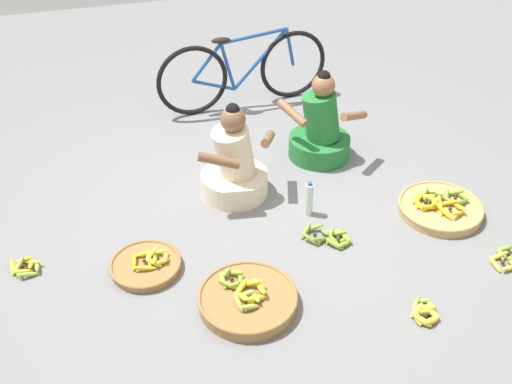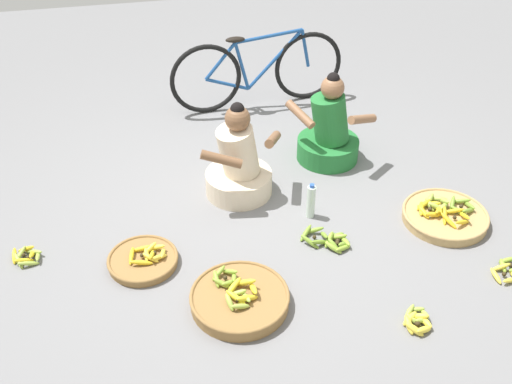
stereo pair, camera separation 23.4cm
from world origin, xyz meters
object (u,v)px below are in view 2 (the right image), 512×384
object	(u,v)px
bicycle_leaning	(258,71)
loose_bananas_back_left	(26,256)
vendor_woman_behind	(329,133)
loose_bananas_near_vendor	(508,270)
water_bottle	(311,201)
loose_bananas_back_center	(417,321)
banana_basket_front_left	(445,215)
loose_bananas_mid_right	(330,240)
banana_basket_back_right	(239,298)
banana_basket_front_center	(143,260)
vendor_woman_front	(239,166)

from	to	relation	value
bicycle_leaning	loose_bananas_back_left	distance (m)	2.77
vendor_woman_behind	loose_bananas_near_vendor	world-z (taller)	vendor_woman_behind
water_bottle	loose_bananas_back_center	bearing A→B (deg)	-74.12
loose_bananas_back_left	water_bottle	bearing A→B (deg)	1.23
banana_basket_front_left	loose_bananas_mid_right	world-z (taller)	banana_basket_front_left
bicycle_leaning	banana_basket_back_right	size ratio (longest dim) A/B	2.71
loose_bananas_near_vendor	banana_basket_front_center	bearing A→B (deg)	165.57
loose_bananas_mid_right	loose_bananas_back_left	xyz separation A→B (m)	(-2.08, 0.29, -0.00)
vendor_woman_front	loose_bananas_mid_right	xyz separation A→B (m)	(0.51, -0.74, -0.22)
vendor_woman_behind	loose_bananas_near_vendor	size ratio (longest dim) A/B	3.28
loose_bananas_back_left	loose_bananas_mid_right	bearing A→B (deg)	-7.84
vendor_woman_front	loose_bananas_mid_right	world-z (taller)	vendor_woman_front
water_bottle	vendor_woman_front	bearing A→B (deg)	138.16
vendor_woman_front	banana_basket_back_right	world-z (taller)	vendor_woman_front
vendor_woman_front	banana_basket_back_right	size ratio (longest dim) A/B	1.25
vendor_woman_front	bicycle_leaning	size ratio (longest dim) A/B	0.46
vendor_woman_front	loose_bananas_back_center	world-z (taller)	vendor_woman_front
loose_bananas_mid_right	water_bottle	distance (m)	0.35
loose_bananas_back_center	water_bottle	world-z (taller)	water_bottle
vendor_woman_front	vendor_woman_behind	world-z (taller)	vendor_woman_behind
banana_basket_front_center	loose_bananas_back_center	distance (m)	1.82
bicycle_leaning	loose_bananas_mid_right	bearing A→B (deg)	-88.79
loose_bananas_mid_right	loose_bananas_back_center	size ratio (longest dim) A/B	1.39
vendor_woman_front	banana_basket_front_left	world-z (taller)	vendor_woman_front
bicycle_leaning	water_bottle	xyz separation A→B (m)	(-0.00, -1.81, -0.22)
vendor_woman_behind	banana_basket_back_right	distance (m)	1.85
water_bottle	loose_bananas_back_left	bearing A→B (deg)	-178.77
banana_basket_front_left	loose_bananas_near_vendor	size ratio (longest dim) A/B	2.61
loose_bananas_near_vendor	water_bottle	distance (m)	1.42
banana_basket_front_left	water_bottle	bearing A→B (deg)	164.47
banana_basket_front_center	banana_basket_front_left	world-z (taller)	banana_basket_front_left
bicycle_leaning	banana_basket_front_left	size ratio (longest dim) A/B	2.71
banana_basket_back_right	loose_bananas_mid_right	xyz separation A→B (m)	(0.74, 0.44, -0.02)
vendor_woman_front	bicycle_leaning	xyz separation A→B (m)	(0.46, 1.40, 0.11)
loose_bananas_mid_right	loose_bananas_back_center	bearing A→B (deg)	-71.10
vendor_woman_front	loose_bananas_back_left	size ratio (longest dim) A/B	3.63
vendor_woman_behind	banana_basket_front_center	world-z (taller)	vendor_woman_behind
vendor_woman_front	loose_bananas_back_center	bearing A→B (deg)	-63.32
banana_basket_front_left	water_bottle	xyz separation A→B (m)	(-0.96, 0.27, 0.09)
vendor_woman_front	loose_bananas_near_vendor	world-z (taller)	vendor_woman_front
vendor_woman_front	banana_basket_front_center	world-z (taller)	vendor_woman_front
bicycle_leaning	loose_bananas_near_vendor	distance (m)	2.92
bicycle_leaning	banana_basket_front_center	distance (m)	2.44
vendor_woman_front	water_bottle	xyz separation A→B (m)	(0.46, -0.41, -0.11)
loose_bananas_mid_right	banana_basket_front_left	bearing A→B (deg)	4.05
banana_basket_front_center	loose_bananas_near_vendor	world-z (taller)	banana_basket_front_center
loose_bananas_back_left	loose_bananas_near_vendor	bearing A→B (deg)	-14.70
banana_basket_back_right	loose_bananas_mid_right	size ratio (longest dim) A/B	1.78
loose_bananas_near_vendor	water_bottle	xyz separation A→B (m)	(-1.12, 0.87, 0.11)
loose_bananas_near_vendor	water_bottle	bearing A→B (deg)	142.04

